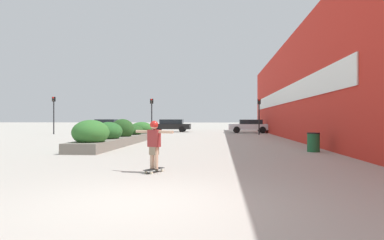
% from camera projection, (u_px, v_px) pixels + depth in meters
% --- Properties ---
extents(ground_plane, '(300.00, 300.00, 0.00)m').
position_uv_depth(ground_plane, '(140.00, 202.00, 5.90)').
color(ground_plane, '#ADA89E').
extents(building_wall_right, '(0.67, 46.43, 7.31)m').
position_uv_depth(building_wall_right, '(300.00, 86.00, 22.38)').
color(building_wall_right, red).
rests_on(building_wall_right, ground_plane).
extents(planter_box, '(1.65, 12.04, 1.45)m').
position_uv_depth(planter_box, '(120.00, 135.00, 19.46)').
color(planter_box, slate).
rests_on(planter_box, ground_plane).
extents(skateboard, '(0.49, 0.72, 0.10)m').
position_uv_depth(skateboard, '(154.00, 170.00, 9.20)').
color(skateboard, black).
rests_on(skateboard, ground_plane).
extents(skateboarder, '(1.13, 0.58, 1.30)m').
position_uv_depth(skateboarder, '(154.00, 140.00, 9.20)').
color(skateboarder, tan).
rests_on(skateboarder, skateboard).
extents(trash_bin, '(0.56, 0.56, 0.84)m').
position_uv_depth(trash_bin, '(313.00, 142.00, 15.06)').
color(trash_bin, '#1E5B33').
rests_on(trash_bin, ground_plane).
extents(car_leftmost, '(4.69, 2.02, 1.42)m').
position_uv_depth(car_leftmost, '(171.00, 125.00, 39.20)').
color(car_leftmost, black).
rests_on(car_leftmost, ground_plane).
extents(car_center_left, '(4.62, 1.89, 1.51)m').
position_uv_depth(car_center_left, '(344.00, 126.00, 33.86)').
color(car_center_left, navy).
rests_on(car_center_left, ground_plane).
extents(car_center_right, '(4.29, 1.87, 1.41)m').
position_uv_depth(car_center_right, '(249.00, 126.00, 36.24)').
color(car_center_right, silver).
rests_on(car_center_right, ground_plane).
extents(car_rightmost, '(4.09, 1.90, 1.43)m').
position_uv_depth(car_rightmost, '(107.00, 125.00, 39.30)').
color(car_rightmost, navy).
rests_on(car_rightmost, ground_plane).
extents(traffic_light_left, '(0.28, 0.30, 3.35)m').
position_uv_depth(traffic_light_left, '(152.00, 110.00, 31.84)').
color(traffic_light_left, black).
rests_on(traffic_light_left, ground_plane).
extents(traffic_light_right, '(0.28, 0.30, 3.29)m').
position_uv_depth(traffic_light_right, '(259.00, 110.00, 31.50)').
color(traffic_light_right, black).
rests_on(traffic_light_right, ground_plane).
extents(traffic_light_far_left, '(0.28, 0.30, 3.60)m').
position_uv_depth(traffic_light_far_left, '(54.00, 109.00, 32.85)').
color(traffic_light_far_left, black).
rests_on(traffic_light_far_left, ground_plane).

